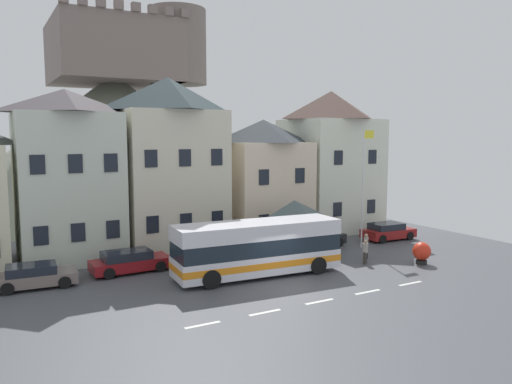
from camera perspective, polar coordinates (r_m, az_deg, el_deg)
ground_plane at (r=26.32m, az=3.86°, el=-10.92°), size 40.00×60.00×0.07m
townhouse_01 at (r=33.49m, az=-20.85°, el=1.82°), size 6.05×6.11×10.75m
townhouse_02 at (r=35.10m, az=-9.97°, el=3.23°), size 6.72×6.18×11.85m
townhouse_03 at (r=37.95m, az=0.86°, el=1.46°), size 6.11×5.43×9.08m
townhouse_04 at (r=42.08m, az=8.54°, el=3.56°), size 6.87×6.47×11.54m
hilltop_castle at (r=57.16m, az=-15.74°, el=6.25°), size 37.78×37.78×21.48m
transit_bus at (r=27.98m, az=0.19°, el=-6.53°), size 9.68×3.25×3.05m
bus_shelter at (r=33.11m, az=4.43°, el=-2.01°), size 3.60×3.60×3.59m
parked_car_00 at (r=28.50m, az=-24.11°, el=-8.80°), size 4.14×2.19×1.21m
parked_car_01 at (r=35.43m, az=6.88°, el=-5.25°), size 4.44×2.40×1.38m
parked_car_02 at (r=29.80m, az=-14.34°, el=-7.74°), size 4.52×2.09×1.26m
parked_car_03 at (r=39.05m, az=14.92°, el=-4.40°), size 4.09×2.14×1.28m
pedestrian_00 at (r=31.41m, az=12.45°, el=-6.64°), size 0.35×0.33×1.49m
pedestrian_01 at (r=31.89m, az=5.35°, el=-6.04°), size 0.29×0.30×1.65m
pedestrian_02 at (r=32.68m, az=12.53°, el=-6.03°), size 0.30×0.35×1.62m
pedestrian_03 at (r=32.61m, az=8.44°, el=-5.76°), size 0.31×0.32×1.72m
public_bench at (r=35.99m, az=4.96°, el=-5.37°), size 1.68×0.48×0.87m
flagpole at (r=35.35m, az=12.27°, el=1.28°), size 0.95×0.10×8.31m
harbour_buoy at (r=32.25m, az=18.52°, el=-6.56°), size 1.11×1.11×1.36m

